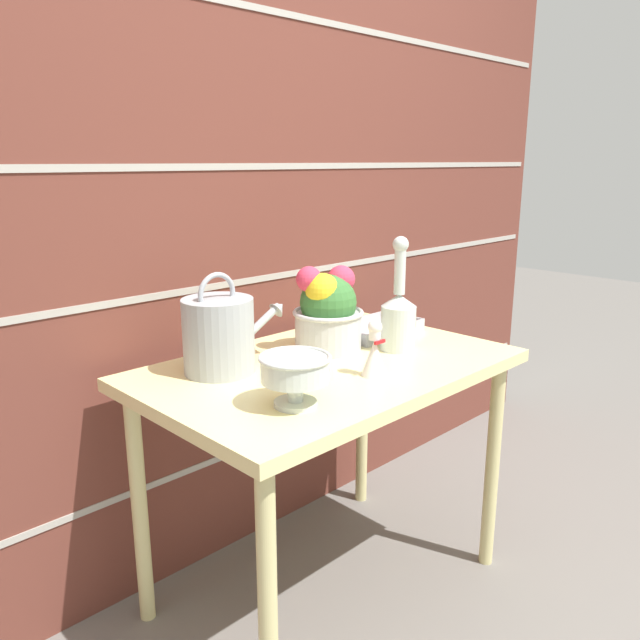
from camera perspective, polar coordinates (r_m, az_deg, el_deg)
ground_plane at (r=2.13m, az=0.70°, el=-23.21°), size 12.00×12.00×0.00m
brick_wall at (r=2.03m, az=-8.11°, el=8.62°), size 3.60×0.08×2.20m
patio_table at (r=1.80m, az=0.76°, el=-6.44°), size 1.06×0.68×0.74m
watering_can at (r=1.70m, az=-9.16°, el=-1.31°), size 0.34×0.19×0.28m
crystal_pedestal_bowl at (r=1.45m, az=-2.29°, el=-4.70°), size 0.17×0.17×0.12m
flower_planter at (r=1.87m, az=0.70°, el=0.83°), size 0.21×0.21×0.26m
glass_decanter at (r=1.89m, az=7.18°, el=0.47°), size 0.11×0.11×0.35m
figurine_vase at (r=1.66m, az=5.00°, el=-3.05°), size 0.07×0.07×0.15m
wire_tray at (r=2.08m, az=5.23°, el=-0.94°), size 0.30×0.18×0.04m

